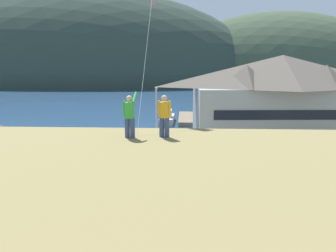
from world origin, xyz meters
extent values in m
plane|color=#66604C|center=(0.00, 0.00, 0.00)|extent=(600.00, 600.00, 0.00)
cube|color=gray|center=(0.00, 5.00, 0.05)|extent=(40.00, 20.00, 0.10)
cube|color=navy|center=(0.00, 60.00, 0.01)|extent=(360.00, 84.00, 0.03)
ellipsoid|color=#2D3D33|center=(-41.83, 113.35, 0.00)|extent=(148.04, 60.29, 72.16)
ellipsoid|color=#3D4C38|center=(38.31, 120.44, 0.00)|extent=(97.47, 53.94, 56.04)
cube|color=#999E99|center=(13.16, 21.09, 3.11)|extent=(21.49, 9.98, 6.23)
cube|color=black|center=(13.44, 16.76, 3.42)|extent=(17.78, 1.27, 1.10)
pyramid|color=#60564C|center=(13.16, 21.09, 8.16)|extent=(22.80, 10.92, 3.87)
pyramid|color=#60564C|center=(8.55, 19.27, 7.60)|extent=(5.03, 5.03, 2.71)
pyramid|color=#60564C|center=(17.96, 19.90, 7.60)|extent=(5.03, 5.03, 2.71)
cube|color=#70604C|center=(1.96, 31.71, 0.35)|extent=(3.20, 10.65, 0.70)
cube|color=#A8A399|center=(-1.39, 29.53, 0.45)|extent=(2.17, 6.43, 0.90)
cube|color=#B7B2A8|center=(-1.39, 29.53, 0.98)|extent=(2.10, 6.24, 0.16)
cube|color=silver|center=(-1.40, 29.05, 1.61)|extent=(1.47, 1.94, 1.10)
cube|color=silver|center=(5.68, 29.21, 0.45)|extent=(3.09, 8.59, 0.90)
cube|color=white|center=(5.68, 29.21, 0.98)|extent=(3.00, 8.33, 0.16)
cube|color=silver|center=(5.71, 28.58, 1.61)|extent=(2.01, 2.63, 1.10)
cube|color=navy|center=(9.51, -0.62, 0.82)|extent=(4.30, 2.04, 0.80)
cube|color=navy|center=(9.66, -0.63, 1.57)|extent=(2.19, 1.72, 0.70)
cube|color=black|center=(9.66, -0.63, 1.54)|extent=(2.23, 1.75, 0.32)
cylinder|color=black|center=(8.20, 0.37, 0.42)|extent=(0.65, 0.26, 0.64)
cylinder|color=black|center=(8.10, -1.46, 0.42)|extent=(0.65, 0.26, 0.64)
cylinder|color=black|center=(10.93, 0.22, 0.42)|extent=(0.65, 0.26, 0.64)
cylinder|color=black|center=(10.82, -1.62, 0.42)|extent=(0.65, 0.26, 0.64)
cube|color=red|center=(-3.60, 0.71, 0.82)|extent=(4.34, 2.16, 0.80)
cube|color=#B11A15|center=(-3.75, 0.70, 1.57)|extent=(2.23, 1.78, 0.70)
cube|color=black|center=(-3.75, 0.70, 1.54)|extent=(2.28, 1.81, 0.32)
cylinder|color=black|center=(-2.16, -0.08, 0.42)|extent=(0.66, 0.28, 0.64)
cylinder|color=black|center=(-2.32, 1.75, 0.42)|extent=(0.66, 0.28, 0.64)
cylinder|color=black|center=(-4.88, -0.32, 0.42)|extent=(0.66, 0.28, 0.64)
cylinder|color=black|center=(-5.04, 1.51, 0.42)|extent=(0.66, 0.28, 0.64)
cube|color=black|center=(3.44, 0.61, 0.82)|extent=(4.35, 2.20, 0.80)
cube|color=black|center=(3.29, 0.62, 1.57)|extent=(2.24, 1.79, 0.70)
cube|color=black|center=(3.29, 0.62, 1.54)|extent=(2.29, 1.83, 0.32)
cylinder|color=black|center=(4.71, -0.44, 0.42)|extent=(0.66, 0.28, 0.64)
cylinder|color=black|center=(4.88, 1.39, 0.42)|extent=(0.66, 0.28, 0.64)
cylinder|color=black|center=(1.99, -0.17, 0.42)|extent=(0.66, 0.28, 0.64)
cylinder|color=black|center=(2.17, 1.65, 0.42)|extent=(0.66, 0.28, 0.64)
cube|color=#B28923|center=(1.36, 6.19, 0.82)|extent=(4.33, 2.12, 0.80)
cube|color=olive|center=(1.21, 6.18, 1.57)|extent=(2.22, 1.76, 0.70)
cube|color=black|center=(1.21, 6.18, 1.54)|extent=(2.26, 1.80, 0.32)
cylinder|color=black|center=(2.79, 5.38, 0.42)|extent=(0.66, 0.27, 0.64)
cylinder|color=black|center=(2.65, 7.21, 0.42)|extent=(0.66, 0.27, 0.64)
cylinder|color=black|center=(0.07, 5.17, 0.42)|extent=(0.66, 0.27, 0.64)
cylinder|color=black|center=(-0.08, 7.00, 0.42)|extent=(0.66, 0.27, 0.64)
cube|color=#236633|center=(-9.20, 0.38, 0.82)|extent=(4.29, 2.03, 0.80)
cube|color=#1E562B|center=(-9.35, 0.39, 1.57)|extent=(2.18, 1.71, 0.70)
cube|color=black|center=(-9.35, 0.39, 1.54)|extent=(2.23, 1.75, 0.32)
cylinder|color=black|center=(-7.89, -0.61, 0.42)|extent=(0.65, 0.25, 0.64)
cylinder|color=black|center=(-7.79, 1.22, 0.42)|extent=(0.65, 0.25, 0.64)
cylinder|color=black|center=(-10.61, -0.46, 0.42)|extent=(0.65, 0.25, 0.64)
cylinder|color=black|center=(-10.51, 1.37, 0.42)|extent=(0.65, 0.25, 0.64)
cube|color=slate|center=(-8.36, 6.84, 0.82)|extent=(4.33, 2.12, 0.80)
cube|color=#5B5B5F|center=(-8.51, 6.83, 1.57)|extent=(2.22, 1.76, 0.70)
cube|color=black|center=(-8.51, 6.83, 1.54)|extent=(2.26, 1.79, 0.32)
cylinder|color=black|center=(-6.93, 6.03, 0.42)|extent=(0.65, 0.27, 0.64)
cylinder|color=black|center=(-7.07, 7.86, 0.42)|extent=(0.65, 0.27, 0.64)
cylinder|color=black|center=(-9.65, 5.82, 0.42)|extent=(0.65, 0.27, 0.64)
cylinder|color=black|center=(-9.79, 7.65, 0.42)|extent=(0.65, 0.27, 0.64)
cube|color=slate|center=(10.42, 5.30, 0.82)|extent=(4.23, 1.86, 0.80)
cube|color=#5B5B5F|center=(10.27, 5.30, 1.57)|extent=(2.12, 1.63, 0.70)
cube|color=black|center=(10.27, 5.30, 1.54)|extent=(2.17, 1.66, 0.32)
cylinder|color=black|center=(11.80, 4.41, 0.42)|extent=(0.64, 0.23, 0.64)
cylinder|color=black|center=(11.77, 6.24, 0.42)|extent=(0.64, 0.23, 0.64)
cylinder|color=black|center=(9.07, 4.37, 0.42)|extent=(0.64, 0.23, 0.64)
cylinder|color=black|center=(9.04, 6.20, 0.42)|extent=(0.64, 0.23, 0.64)
cylinder|color=#ADADB2|center=(-1.43, 10.50, 3.51)|extent=(0.16, 0.16, 6.82)
cube|color=#4C4C51|center=(-1.43, 10.85, 6.82)|extent=(0.24, 0.70, 0.20)
cylinder|color=#384770|center=(-1.04, -8.52, 6.83)|extent=(0.20, 0.20, 0.82)
cylinder|color=#384770|center=(-0.82, -8.54, 6.83)|extent=(0.20, 0.20, 0.82)
cylinder|color=green|center=(-0.93, -8.53, 7.56)|extent=(0.40, 0.40, 0.64)
sphere|color=tan|center=(-0.93, -8.53, 8.04)|extent=(0.24, 0.24, 0.24)
cylinder|color=green|center=(-0.73, -8.37, 8.06)|extent=(0.16, 0.56, 0.43)
cylinder|color=green|center=(-1.15, -8.51, 7.63)|extent=(0.11, 0.11, 0.60)
cylinder|color=#384770|center=(0.37, -8.32, 6.83)|extent=(0.20, 0.20, 0.82)
cylinder|color=#384770|center=(0.58, -8.37, 6.83)|extent=(0.20, 0.20, 0.82)
cylinder|color=gold|center=(0.47, -8.34, 7.56)|extent=(0.40, 0.40, 0.64)
sphere|color=tan|center=(0.47, -8.34, 8.04)|extent=(0.24, 0.24, 0.24)
cylinder|color=gold|center=(0.26, -8.30, 7.63)|extent=(0.11, 0.11, 0.60)
cylinder|color=gold|center=(0.69, -8.39, 7.63)|extent=(0.11, 0.11, 0.60)
cube|color=#EA517A|center=(-0.47, -2.57, 12.57)|extent=(0.29, 0.02, 0.15)
cylinder|color=silver|center=(-0.49, -5.40, 10.62)|extent=(0.40, 5.77, 8.42)
camera|label=1|loc=(1.32, -22.35, 9.59)|focal=37.08mm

